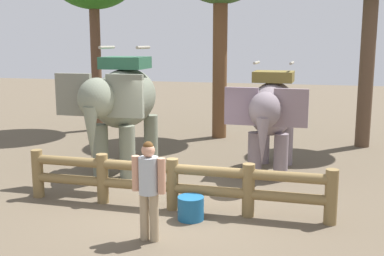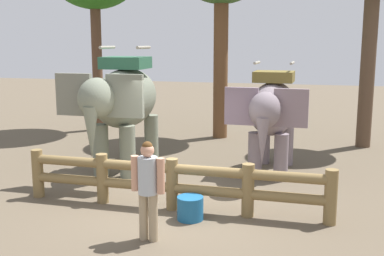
{
  "view_description": "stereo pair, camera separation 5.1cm",
  "coord_description": "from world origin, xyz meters",
  "px_view_note": "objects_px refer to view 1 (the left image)",
  "views": [
    {
      "loc": [
        2.7,
        -8.8,
        3.34
      ],
      "look_at": [
        0.0,
        1.55,
        1.4
      ],
      "focal_mm": 44.47,
      "sensor_mm": 36.0,
      "label": 1
    },
    {
      "loc": [
        2.75,
        -8.79,
        3.34
      ],
      "look_at": [
        0.0,
        1.55,
        1.4
      ],
      "focal_mm": 44.47,
      "sensor_mm": 36.0,
      "label": 2
    }
  ],
  "objects_px": {
    "elephant_near_left": "(123,102)",
    "feed_bucket": "(191,208)",
    "elephant_center": "(272,112)",
    "tourist_woman_in_black": "(149,184)",
    "log_fence": "(172,181)"
  },
  "relations": [
    {
      "from": "elephant_center",
      "to": "tourist_woman_in_black",
      "type": "height_order",
      "value": "elephant_center"
    },
    {
      "from": "feed_bucket",
      "to": "log_fence",
      "type": "bearing_deg",
      "value": 137.96
    },
    {
      "from": "elephant_near_left",
      "to": "tourist_woman_in_black",
      "type": "height_order",
      "value": "elephant_near_left"
    },
    {
      "from": "tourist_woman_in_black",
      "to": "feed_bucket",
      "type": "distance_m",
      "value": 1.42
    },
    {
      "from": "elephant_near_left",
      "to": "feed_bucket",
      "type": "xyz_separation_m",
      "value": [
        2.62,
        -3.02,
        -1.6
      ]
    },
    {
      "from": "log_fence",
      "to": "tourist_woman_in_black",
      "type": "bearing_deg",
      "value": -87.74
    },
    {
      "from": "elephant_center",
      "to": "tourist_woman_in_black",
      "type": "distance_m",
      "value": 5.07
    },
    {
      "from": "log_fence",
      "to": "feed_bucket",
      "type": "bearing_deg",
      "value": -42.04
    },
    {
      "from": "elephant_center",
      "to": "tourist_woman_in_black",
      "type": "bearing_deg",
      "value": -108.4
    },
    {
      "from": "log_fence",
      "to": "elephant_near_left",
      "type": "bearing_deg",
      "value": 129.54
    },
    {
      "from": "tourist_woman_in_black",
      "to": "elephant_near_left",
      "type": "bearing_deg",
      "value": 117.88
    },
    {
      "from": "elephant_center",
      "to": "feed_bucket",
      "type": "xyz_separation_m",
      "value": [
        -1.15,
        -3.67,
        -1.38
      ]
    },
    {
      "from": "log_fence",
      "to": "elephant_near_left",
      "type": "relative_size",
      "value": 1.7
    },
    {
      "from": "log_fence",
      "to": "elephant_near_left",
      "type": "distance_m",
      "value": 3.54
    },
    {
      "from": "elephant_near_left",
      "to": "tourist_woman_in_black",
      "type": "bearing_deg",
      "value": -62.12
    }
  ]
}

